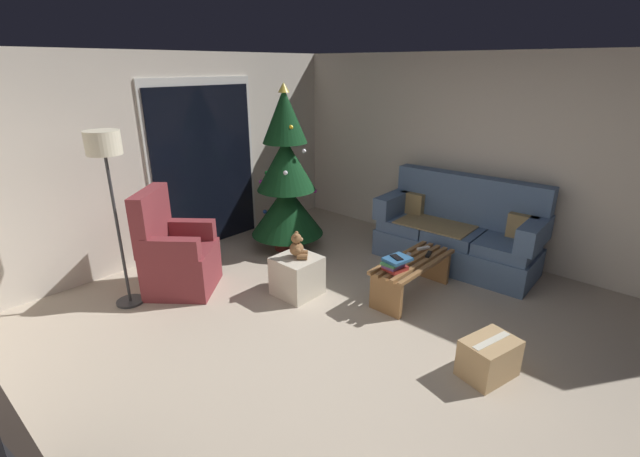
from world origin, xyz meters
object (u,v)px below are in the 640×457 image
at_px(remote_white, 423,248).
at_px(couch, 458,233).
at_px(remote_black, 429,254).
at_px(christmas_tree, 286,180).
at_px(armchair, 176,255).
at_px(cell_phone, 397,257).
at_px(teddy_bear_chestnut, 298,247).
at_px(floor_lamp, 106,161).
at_px(cardboard_box_taped_mid_floor, 489,358).
at_px(book_stack, 395,264).
at_px(ottoman, 297,276).
at_px(coffee_table, 412,272).
at_px(remote_silver, 408,256).

bearing_deg(remote_white, couch, 108.81).
distance_m(remote_black, christmas_tree, 2.06).
bearing_deg(armchair, remote_white, -44.72).
distance_m(couch, cell_phone, 1.45).
relative_size(remote_black, teddy_bear_chestnut, 0.55).
relative_size(floor_lamp, cardboard_box_taped_mid_floor, 3.59).
bearing_deg(book_stack, couch, 0.88).
height_order(ottoman, cardboard_box_taped_mid_floor, ottoman).
distance_m(coffee_table, remote_silver, 0.18).
bearing_deg(couch, floor_lamp, 147.28).
relative_size(coffee_table, teddy_bear_chestnut, 3.86).
height_order(coffee_table, remote_black, remote_black).
bearing_deg(armchair, remote_silver, -49.42).
relative_size(remote_white, ottoman, 0.35).
xyz_separation_m(cell_phone, floor_lamp, (-1.78, 2.10, 0.94)).
bearing_deg(couch, book_stack, -179.12).
distance_m(floor_lamp, cardboard_box_taped_mid_floor, 3.78).
distance_m(remote_silver, ottoman, 1.20).
distance_m(remote_silver, armchair, 2.50).
height_order(cell_phone, floor_lamp, floor_lamp).
height_order(coffee_table, cardboard_box_taped_mid_floor, coffee_table).
height_order(couch, remote_silver, couch).
bearing_deg(remote_white, armchair, -112.90).
bearing_deg(teddy_bear_chestnut, floor_lamp, 138.62).
height_order(cell_phone, cardboard_box_taped_mid_floor, cell_phone).
relative_size(remote_white, christmas_tree, 0.07).
relative_size(christmas_tree, teddy_bear_chestnut, 7.54).
distance_m(remote_white, cardboard_box_taped_mid_floor, 1.63).
xyz_separation_m(floor_lamp, teddy_bear_chestnut, (1.33, -1.17, -0.96)).
distance_m(cell_phone, cardboard_box_taped_mid_floor, 1.27).
bearing_deg(floor_lamp, couch, -32.72).
relative_size(floor_lamp, teddy_bear_chestnut, 6.25).
relative_size(remote_silver, book_stack, 0.53).
bearing_deg(teddy_bear_chestnut, armchair, 127.51).
bearing_deg(cell_phone, coffee_table, 25.63).
xyz_separation_m(remote_black, teddy_bear_chestnut, (-1.01, 0.99, 0.12)).
height_order(remote_silver, teddy_bear_chestnut, teddy_bear_chestnut).
relative_size(teddy_bear_chestnut, cardboard_box_taped_mid_floor, 0.57).
height_order(couch, remote_black, couch).
relative_size(book_stack, ottoman, 0.67).
height_order(armchair, cardboard_box_taped_mid_floor, armchair).
bearing_deg(christmas_tree, armchair, 177.70).
xyz_separation_m(couch, cardboard_box_taped_mid_floor, (-1.82, -1.17, -0.24)).
height_order(armchair, teddy_bear_chestnut, armchair).
xyz_separation_m(book_stack, ottoman, (-0.46, 0.93, -0.28)).
bearing_deg(floor_lamp, teddy_bear_chestnut, -41.38).
xyz_separation_m(cell_phone, teddy_bear_chestnut, (-0.45, 0.93, -0.01)).
bearing_deg(remote_silver, cell_phone, -93.40).
bearing_deg(remote_black, coffee_table, -121.79).
xyz_separation_m(christmas_tree, ottoman, (-0.80, -0.99, -0.73)).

